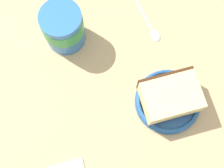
# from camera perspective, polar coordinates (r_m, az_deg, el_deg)

# --- Properties ---
(ground_plane) EXTENTS (1.36, 1.36, 0.03)m
(ground_plane) POSITION_cam_1_polar(r_m,az_deg,el_deg) (0.67, 1.87, 0.18)
(ground_plane) COLOR tan
(small_plate) EXTENTS (0.14, 0.14, 0.02)m
(small_plate) POSITION_cam_1_polar(r_m,az_deg,el_deg) (0.64, 10.37, -3.18)
(small_plate) COLOR #26599E
(small_plate) RESTS_ON ground_plane
(cake_slice) EXTENTS (0.11, 0.13, 0.05)m
(cake_slice) POSITION_cam_1_polar(r_m,az_deg,el_deg) (0.61, 10.76, -2.33)
(cake_slice) COLOR #472814
(cake_slice) RESTS_ON small_plate
(tea_mug) EXTENTS (0.11, 0.09, 0.10)m
(tea_mug) POSITION_cam_1_polar(r_m,az_deg,el_deg) (0.65, -9.15, 10.55)
(tea_mug) COLOR #3372BF
(tea_mug) RESTS_ON ground_plane
(teaspoon) EXTENTS (0.11, 0.02, 0.01)m
(teaspoon) POSITION_cam_1_polar(r_m,az_deg,el_deg) (0.70, 7.54, 10.14)
(teaspoon) COLOR silver
(teaspoon) RESTS_ON ground_plane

